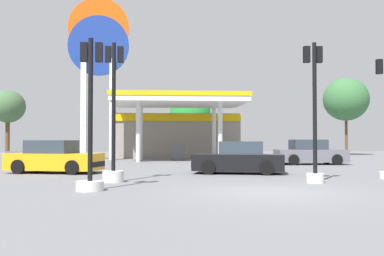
# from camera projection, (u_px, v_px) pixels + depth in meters

# --- Properties ---
(ground_plane) EXTENTS (90.00, 90.00, 0.00)m
(ground_plane) POSITION_uv_depth(u_px,v_px,m) (271.00, 192.00, 12.61)
(ground_plane) COLOR slate
(ground_plane) RESTS_ON ground
(gas_station) EXTENTS (10.42, 13.43, 4.71)m
(gas_station) POSITION_uv_depth(u_px,v_px,m) (176.00, 132.00, 37.93)
(gas_station) COLOR gray
(gas_station) RESTS_ON ground
(station_pole_sign) EXTENTS (4.61, 0.56, 12.37)m
(station_pole_sign) POSITION_uv_depth(u_px,v_px,m) (98.00, 56.00, 33.69)
(station_pole_sign) COLOR white
(station_pole_sign) RESTS_ON ground
(car_0) EXTENTS (3.98, 1.97, 1.39)m
(car_0) POSITION_uv_depth(u_px,v_px,m) (44.00, 154.00, 26.19)
(car_0) COLOR black
(car_0) RESTS_ON ground
(car_1) EXTENTS (4.24, 1.97, 1.51)m
(car_1) POSITION_uv_depth(u_px,v_px,m) (310.00, 153.00, 26.96)
(car_1) COLOR black
(car_1) RESTS_ON ground
(car_2) EXTENTS (4.40, 2.71, 1.47)m
(car_2) POSITION_uv_depth(u_px,v_px,m) (54.00, 158.00, 19.92)
(car_2) COLOR black
(car_2) RESTS_ON ground
(car_3) EXTENTS (4.23, 2.52, 1.42)m
(car_3) POSITION_uv_depth(u_px,v_px,m) (239.00, 159.00, 19.56)
(car_3) COLOR black
(car_3) RESTS_ON ground
(traffic_signal_0) EXTENTS (0.65, 0.66, 4.86)m
(traffic_signal_0) POSITION_uv_depth(u_px,v_px,m) (314.00, 125.00, 15.34)
(traffic_signal_0) COLOR silver
(traffic_signal_0) RESTS_ON ground
(traffic_signal_1) EXTENTS (0.75, 0.75, 4.93)m
(traffic_signal_1) POSITION_uv_depth(u_px,v_px,m) (114.00, 138.00, 15.66)
(traffic_signal_1) COLOR silver
(traffic_signal_1) RESTS_ON ground
(traffic_signal_3) EXTENTS (0.80, 0.80, 4.47)m
(traffic_signal_3) POSITION_uv_depth(u_px,v_px,m) (90.00, 139.00, 12.96)
(traffic_signal_3) COLOR silver
(traffic_signal_3) RESTS_ON ground
(tree_0) EXTENTS (3.13, 3.13, 6.05)m
(tree_0) POSITION_uv_depth(u_px,v_px,m) (8.00, 107.00, 40.44)
(tree_0) COLOR brown
(tree_0) RESTS_ON ground
(tree_1) EXTENTS (3.84, 3.84, 6.16)m
(tree_1) POSITION_uv_depth(u_px,v_px,m) (190.00, 112.00, 42.00)
(tree_1) COLOR brown
(tree_1) RESTS_ON ground
(tree_2) EXTENTS (4.40, 4.40, 7.61)m
(tree_2) POSITION_uv_depth(u_px,v_px,m) (346.00, 99.00, 43.58)
(tree_2) COLOR brown
(tree_2) RESTS_ON ground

